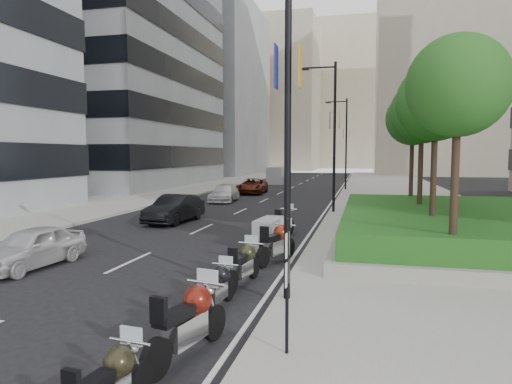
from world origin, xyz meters
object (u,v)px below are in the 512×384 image
(motorcycle_3, at_px, (244,264))
(car_a, at_px, (31,247))
(motorcycle_6, at_px, (285,222))
(car_b, at_px, (175,209))
(lamp_post_0, at_px, (281,90))
(motorcycle_2, at_px, (218,287))
(lamp_post_2, at_px, (345,139))
(car_c, at_px, (224,193))
(motorcycle_4, at_px, (277,243))
(parking_sign, at_px, (287,279))
(lamp_post_1, at_px, (332,129))
(car_d, at_px, (252,186))
(motorcycle_1, at_px, (189,321))
(delivery_van, at_px, (279,176))
(motorcycle_5, at_px, (269,233))

(motorcycle_3, height_order, car_a, car_a)
(motorcycle_6, bearing_deg, car_b, 76.87)
(lamp_post_0, relative_size, motorcycle_2, 4.57)
(lamp_post_2, bearing_deg, motorcycle_6, -93.18)
(car_b, bearing_deg, car_c, 97.77)
(motorcycle_4, relative_size, car_a, 0.61)
(parking_sign, distance_m, motorcycle_2, 3.16)
(lamp_post_2, xyz_separation_m, motorcycle_3, (-1.25, -33.69, -4.48))
(lamp_post_1, relative_size, car_d, 1.81)
(lamp_post_1, distance_m, motorcycle_1, 20.72)
(motorcycle_6, bearing_deg, parking_sign, -160.17)
(lamp_post_0, bearing_deg, parking_sign, -77.67)
(parking_sign, xyz_separation_m, delivery_van, (-8.93, 47.31, -0.49))
(motorcycle_6, distance_m, car_b, 6.88)
(lamp_post_1, distance_m, motorcycle_4, 13.59)
(lamp_post_1, bearing_deg, delivery_van, 106.86)
(lamp_post_1, height_order, motorcycle_3, lamp_post_1)
(motorcycle_3, xyz_separation_m, motorcycle_6, (-0.20, 7.65, 0.04))
(car_c, height_order, car_d, car_d)
(lamp_post_1, height_order, delivery_van, lamp_post_1)
(motorcycle_5, distance_m, car_a, 8.17)
(lamp_post_1, distance_m, motorcycle_6, 9.29)
(lamp_post_1, xyz_separation_m, car_a, (-8.31, -15.35, -4.41))
(parking_sign, xyz_separation_m, car_d, (-8.65, 32.72, -0.76))
(motorcycle_6, relative_size, car_c, 0.54)
(lamp_post_0, xyz_separation_m, lamp_post_2, (0.00, 35.00, 0.00))
(motorcycle_5, height_order, delivery_van, delivery_van)
(parking_sign, xyz_separation_m, motorcycle_6, (-2.10, 11.96, -0.83))
(lamp_post_2, distance_m, motorcycle_5, 29.12)
(motorcycle_3, bearing_deg, car_c, 26.07)
(motorcycle_4, height_order, car_b, car_b)
(lamp_post_2, relative_size, car_a, 2.35)
(motorcycle_2, distance_m, car_a, 7.37)
(lamp_post_1, xyz_separation_m, motorcycle_6, (-1.44, -8.04, -4.44))
(lamp_post_1, relative_size, motorcycle_1, 3.71)
(motorcycle_1, bearing_deg, motorcycle_3, 15.06)
(motorcycle_4, xyz_separation_m, car_a, (-7.44, -2.52, 0.01))
(car_c, bearing_deg, car_b, -91.39)
(lamp_post_2, bearing_deg, parking_sign, -89.01)
(motorcycle_2, bearing_deg, motorcycle_1, -168.38)
(delivery_van, bearing_deg, motorcycle_4, -75.64)
(motorcycle_1, relative_size, car_a, 0.63)
(parking_sign, height_order, motorcycle_5, parking_sign)
(motorcycle_3, bearing_deg, lamp_post_0, -129.00)
(motorcycle_5, bearing_deg, parking_sign, -161.47)
(motorcycle_1, bearing_deg, motorcycle_2, 19.04)
(motorcycle_2, distance_m, motorcycle_3, 2.05)
(lamp_post_0, height_order, delivery_van, lamp_post_0)
(motorcycle_6, relative_size, car_a, 0.61)
(parking_sign, distance_m, motorcycle_4, 7.38)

